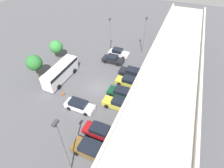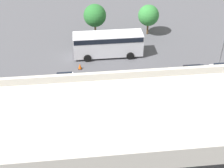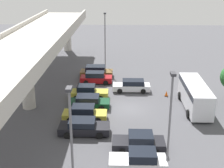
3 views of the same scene
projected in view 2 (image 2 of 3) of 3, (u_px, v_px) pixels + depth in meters
name	position (u px, v px, depth m)	size (l,w,h in m)	color
ground_plane	(119.00, 92.00, 32.17)	(116.10, 116.10, 0.00)	#4C4C51
highway_overpass	(142.00, 120.00, 19.40)	(55.65, 7.44, 7.81)	#BCB7AD
parked_car_0	(224.00, 76.00, 33.19)	(2.10, 4.44, 1.64)	silver
parked_car_1	(198.00, 77.00, 33.10)	(2.20, 4.52, 1.55)	black
parked_car_2	(187.00, 111.00, 28.83)	(2.20, 4.77, 1.46)	black
parked_car_3	(157.00, 115.00, 28.34)	(2.07, 4.53, 1.57)	gold
parked_car_4	(123.00, 116.00, 28.25)	(2.22, 4.49, 1.44)	#0C381E
parked_car_5	(94.00, 120.00, 27.69)	(1.98, 4.65, 1.70)	gold
parked_car_6	(65.00, 87.00, 31.76)	(2.00, 4.76, 1.52)	silver
parked_car_7	(30.00, 121.00, 27.62)	(2.01, 4.32, 1.59)	maroon
shuttle_bus	(108.00, 43.00, 37.06)	(8.22, 2.57, 2.88)	silver
tree_front_left	(149.00, 15.00, 40.99)	(2.76, 2.76, 4.10)	brown
tree_front_centre	(95.00, 16.00, 39.56)	(2.89, 2.89, 4.75)	brown
traffic_cone	(80.00, 66.00, 35.51)	(0.44, 0.44, 0.70)	black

